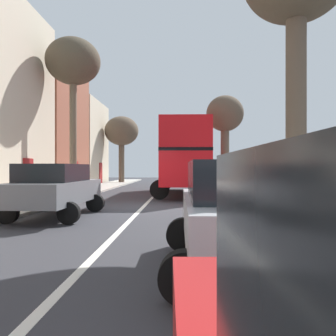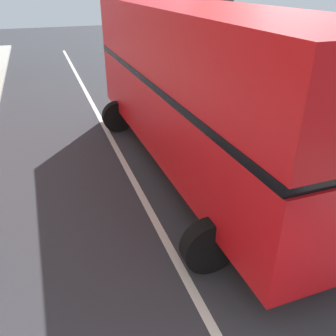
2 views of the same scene
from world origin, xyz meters
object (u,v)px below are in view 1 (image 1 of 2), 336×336
(parked_car_grey_left_1, at_px, (56,187))
(parked_car_silver_right_2, at_px, (242,210))
(street_tree_left_4, at_px, (122,132))
(double_decker_bus, at_px, (184,155))
(street_tree_left_2, at_px, (73,64))
(street_tree_right_5, at_px, (225,117))

(parked_car_grey_left_1, bearing_deg, parked_car_silver_right_2, -48.48)
(parked_car_silver_right_2, distance_m, street_tree_left_4, 30.78)
(double_decker_bus, bearing_deg, street_tree_left_2, -169.32)
(parked_car_grey_left_1, distance_m, street_tree_left_2, 11.10)
(parked_car_silver_right_2, relative_size, street_tree_right_5, 0.61)
(street_tree_left_2, bearing_deg, parked_car_grey_left_1, -75.63)
(parked_car_silver_right_2, bearing_deg, street_tree_left_4, 103.51)
(parked_car_grey_left_1, xyz_separation_m, street_tree_right_5, (7.29, 14.58, 4.39))
(parked_car_grey_left_1, xyz_separation_m, street_tree_left_2, (-2.21, 8.63, 6.63))
(parked_car_silver_right_2, height_order, street_tree_left_4, street_tree_left_4)
(double_decker_bus, xyz_separation_m, street_tree_right_5, (3.09, 4.75, 3.01))
(street_tree_left_4, bearing_deg, street_tree_left_2, -90.34)
(double_decker_bus, distance_m, parked_car_grey_left_1, 10.78)
(parked_car_grey_left_1, distance_m, street_tree_left_4, 24.46)
(double_decker_bus, xyz_separation_m, street_tree_left_4, (-6.32, 14.15, 2.92))
(parked_car_grey_left_1, height_order, parked_car_silver_right_2, parked_car_grey_left_1)
(parked_car_silver_right_2, height_order, street_tree_left_2, street_tree_left_2)
(parked_car_grey_left_1, distance_m, street_tree_right_5, 16.88)
(parked_car_grey_left_1, height_order, street_tree_left_4, street_tree_left_4)
(double_decker_bus, xyz_separation_m, street_tree_left_2, (-6.41, -1.21, 5.25))
(street_tree_left_2, height_order, street_tree_left_4, street_tree_left_2)
(double_decker_bus, bearing_deg, parked_car_silver_right_2, -87.04)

